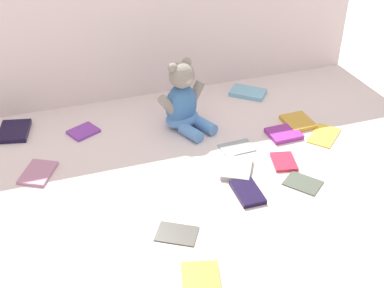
{
  "coord_description": "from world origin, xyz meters",
  "views": [
    {
      "loc": [
        -0.39,
        -1.32,
        0.97
      ],
      "look_at": [
        0.02,
        -0.1,
        0.1
      ],
      "focal_mm": 48.14,
      "sensor_mm": 36.0,
      "label": 1
    }
  ],
  "objects_px": {
    "book_case_0": "(284,162)",
    "book_case_6": "(248,192)",
    "book_case_8": "(38,173)",
    "book_case_9": "(201,279)",
    "book_case_3": "(324,135)",
    "book_case_13": "(248,93)",
    "book_case_7": "(303,182)",
    "book_case_12": "(177,233)",
    "teddy_bear": "(183,103)",
    "book_case_2": "(237,147)",
    "book_case_5": "(83,132)",
    "book_case_10": "(237,169)",
    "book_case_11": "(14,131)",
    "book_case_4": "(284,134)",
    "book_case_1": "(298,122)"
  },
  "relations": [
    {
      "from": "book_case_3",
      "to": "book_case_6",
      "type": "relative_size",
      "value": 1.14
    },
    {
      "from": "book_case_1",
      "to": "book_case_5",
      "type": "bearing_deg",
      "value": -16.07
    },
    {
      "from": "book_case_4",
      "to": "book_case_7",
      "type": "relative_size",
      "value": 1.03
    },
    {
      "from": "book_case_2",
      "to": "book_case_10",
      "type": "bearing_deg",
      "value": -24.78
    },
    {
      "from": "book_case_10",
      "to": "book_case_13",
      "type": "relative_size",
      "value": 0.89
    },
    {
      "from": "book_case_2",
      "to": "book_case_8",
      "type": "bearing_deg",
      "value": -97.79
    },
    {
      "from": "book_case_0",
      "to": "book_case_6",
      "type": "distance_m",
      "value": 0.2
    },
    {
      "from": "book_case_3",
      "to": "book_case_9",
      "type": "height_order",
      "value": "book_case_9"
    },
    {
      "from": "book_case_3",
      "to": "book_case_8",
      "type": "distance_m",
      "value": 0.95
    },
    {
      "from": "book_case_9",
      "to": "book_case_13",
      "type": "bearing_deg",
      "value": -105.55
    },
    {
      "from": "book_case_4",
      "to": "book_case_13",
      "type": "xyz_separation_m",
      "value": [
        0.0,
        0.31,
        0.0
      ]
    },
    {
      "from": "book_case_4",
      "to": "book_case_10",
      "type": "bearing_deg",
      "value": 119.29
    },
    {
      "from": "teddy_bear",
      "to": "book_case_8",
      "type": "xyz_separation_m",
      "value": [
        -0.51,
        -0.13,
        -0.09
      ]
    },
    {
      "from": "book_case_13",
      "to": "book_case_8",
      "type": "bearing_deg",
      "value": -32.14
    },
    {
      "from": "book_case_2",
      "to": "book_case_12",
      "type": "distance_m",
      "value": 0.45
    },
    {
      "from": "book_case_1",
      "to": "book_case_7",
      "type": "bearing_deg",
      "value": 62.23
    },
    {
      "from": "book_case_7",
      "to": "book_case_12",
      "type": "height_order",
      "value": "same"
    },
    {
      "from": "book_case_3",
      "to": "book_case_4",
      "type": "bearing_deg",
      "value": -151.8
    },
    {
      "from": "book_case_10",
      "to": "book_case_5",
      "type": "bearing_deg",
      "value": 168.5
    },
    {
      "from": "book_case_3",
      "to": "book_case_10",
      "type": "bearing_deg",
      "value": -117.77
    },
    {
      "from": "book_case_7",
      "to": "book_case_9",
      "type": "relative_size",
      "value": 0.99
    },
    {
      "from": "book_case_2",
      "to": "book_case_12",
      "type": "xyz_separation_m",
      "value": [
        -0.31,
        -0.32,
        -0.0
      ]
    },
    {
      "from": "book_case_3",
      "to": "book_case_11",
      "type": "relative_size",
      "value": 1.02
    },
    {
      "from": "book_case_1",
      "to": "book_case_11",
      "type": "distance_m",
      "value": 1.0
    },
    {
      "from": "teddy_bear",
      "to": "book_case_1",
      "type": "relative_size",
      "value": 2.26
    },
    {
      "from": "book_case_8",
      "to": "book_case_2",
      "type": "bearing_deg",
      "value": 22.26
    },
    {
      "from": "book_case_4",
      "to": "book_case_12",
      "type": "bearing_deg",
      "value": 123.75
    },
    {
      "from": "book_case_9",
      "to": "book_case_12",
      "type": "bearing_deg",
      "value": -72.68
    },
    {
      "from": "book_case_4",
      "to": "book_case_7",
      "type": "height_order",
      "value": "book_case_4"
    },
    {
      "from": "book_case_3",
      "to": "book_case_4",
      "type": "relative_size",
      "value": 1.26
    },
    {
      "from": "teddy_bear",
      "to": "book_case_10",
      "type": "bearing_deg",
      "value": -100.13
    },
    {
      "from": "book_case_4",
      "to": "book_case_13",
      "type": "bearing_deg",
      "value": -1.68
    },
    {
      "from": "book_case_8",
      "to": "book_case_1",
      "type": "bearing_deg",
      "value": 28.65
    },
    {
      "from": "book_case_2",
      "to": "book_case_7",
      "type": "height_order",
      "value": "same"
    },
    {
      "from": "book_case_10",
      "to": "book_case_0",
      "type": "bearing_deg",
      "value": 27.32
    },
    {
      "from": "book_case_2",
      "to": "book_case_10",
      "type": "distance_m",
      "value": 0.13
    },
    {
      "from": "book_case_7",
      "to": "book_case_5",
      "type": "bearing_deg",
      "value": -78.94
    },
    {
      "from": "book_case_13",
      "to": "book_case_12",
      "type": "bearing_deg",
      "value": 2.91
    },
    {
      "from": "book_case_4",
      "to": "book_case_6",
      "type": "relative_size",
      "value": 0.91
    },
    {
      "from": "teddy_bear",
      "to": "book_case_2",
      "type": "relative_size",
      "value": 2.25
    },
    {
      "from": "book_case_8",
      "to": "book_case_11",
      "type": "distance_m",
      "value": 0.27
    },
    {
      "from": "book_case_6",
      "to": "book_case_9",
      "type": "height_order",
      "value": "same"
    },
    {
      "from": "book_case_5",
      "to": "book_case_10",
      "type": "distance_m",
      "value": 0.56
    },
    {
      "from": "book_case_7",
      "to": "book_case_13",
      "type": "distance_m",
      "value": 0.57
    },
    {
      "from": "book_case_7",
      "to": "book_case_10",
      "type": "distance_m",
      "value": 0.2
    },
    {
      "from": "book_case_2",
      "to": "book_case_9",
      "type": "bearing_deg",
      "value": -33.28
    },
    {
      "from": "book_case_2",
      "to": "book_case_13",
      "type": "height_order",
      "value": "book_case_13"
    },
    {
      "from": "book_case_5",
      "to": "book_case_9",
      "type": "distance_m",
      "value": 0.77
    },
    {
      "from": "book_case_8",
      "to": "book_case_9",
      "type": "xyz_separation_m",
      "value": [
        0.34,
        -0.56,
        0.0
      ]
    },
    {
      "from": "book_case_1",
      "to": "book_case_8",
      "type": "distance_m",
      "value": 0.9
    }
  ]
}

